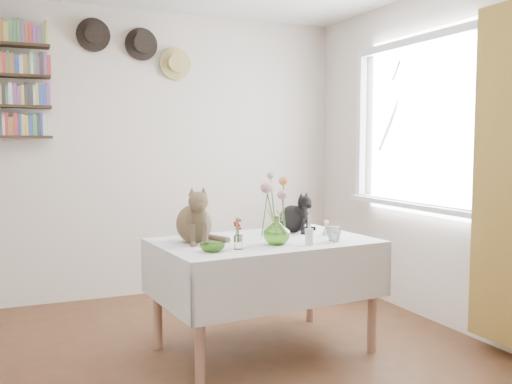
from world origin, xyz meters
name	(u,v)px	position (x,y,z in m)	size (l,w,h in m)	color
room	(207,163)	(0.00, 0.00, 1.25)	(4.08, 4.58, 2.58)	brown
window	(416,137)	(1.97, 0.80, 1.40)	(0.12, 1.52, 1.32)	white
curtain	(503,175)	(1.90, -0.12, 1.15)	(0.12, 0.38, 2.10)	brown
dining_table	(264,267)	(0.56, 0.54, 0.55)	(1.43, 0.99, 0.73)	white
tabby_cat	(194,213)	(0.13, 0.64, 0.91)	(0.24, 0.31, 0.36)	brown
black_cat	(293,212)	(0.88, 0.76, 0.87)	(0.19, 0.25, 0.29)	black
flower_vase	(277,230)	(0.57, 0.36, 0.82)	(0.17, 0.17, 0.17)	#83C44D
green_bowl	(212,248)	(0.13, 0.30, 0.75)	(0.14, 0.14, 0.04)	#83C44D
drinking_glass	(334,234)	(0.95, 0.31, 0.78)	(0.10, 0.10, 0.09)	white
candlestick	(309,235)	(0.74, 0.26, 0.79)	(0.05, 0.05, 0.18)	white
berry_jar	(238,234)	(0.29, 0.31, 0.82)	(0.05, 0.05, 0.21)	white
porcelain_figurine	(326,228)	(1.03, 0.55, 0.78)	(0.06, 0.06, 0.11)	white
flower_bouquet	(276,189)	(0.57, 0.38, 1.07)	(0.17, 0.12, 0.39)	#4C7233
wall_hats	(138,48)	(0.12, 2.19, 2.17)	(0.98, 0.09, 0.48)	black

